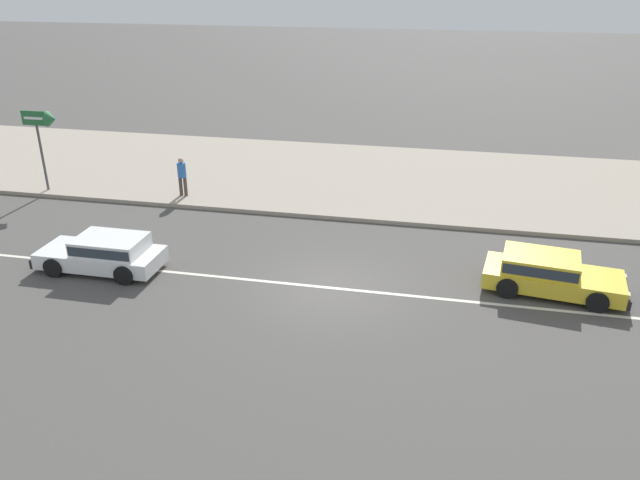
{
  "coord_description": "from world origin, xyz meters",
  "views": [
    {
      "loc": [
        3.02,
        -15.85,
        8.7
      ],
      "look_at": [
        -0.63,
        1.56,
        0.8
      ],
      "focal_mm": 35.0,
      "sensor_mm": 36.0,
      "label": 1
    }
  ],
  "objects_px": {
    "hatchback_yellow_2": "(548,273)",
    "pedestrian_near_clock": "(182,174)",
    "hatchback_white_1": "(104,252)",
    "arrow_signboard": "(47,124)"
  },
  "relations": [
    {
      "from": "hatchback_yellow_2",
      "to": "arrow_signboard",
      "type": "distance_m",
      "value": 19.36
    },
    {
      "from": "hatchback_white_1",
      "to": "pedestrian_near_clock",
      "type": "xyz_separation_m",
      "value": [
        -0.19,
        6.46,
        0.47
      ]
    },
    {
      "from": "hatchback_yellow_2",
      "to": "pedestrian_near_clock",
      "type": "distance_m",
      "value": 14.34
    },
    {
      "from": "hatchback_yellow_2",
      "to": "arrow_signboard",
      "type": "relative_size",
      "value": 1.25
    },
    {
      "from": "hatchback_white_1",
      "to": "hatchback_yellow_2",
      "type": "distance_m",
      "value": 13.27
    },
    {
      "from": "hatchback_white_1",
      "to": "arrow_signboard",
      "type": "height_order",
      "value": "arrow_signboard"
    },
    {
      "from": "hatchback_white_1",
      "to": "arrow_signboard",
      "type": "xyz_separation_m",
      "value": [
        -5.46,
        5.94,
        2.33
      ]
    },
    {
      "from": "arrow_signboard",
      "to": "hatchback_white_1",
      "type": "bearing_deg",
      "value": -47.41
    },
    {
      "from": "hatchback_white_1",
      "to": "pedestrian_near_clock",
      "type": "relative_size",
      "value": 2.47
    },
    {
      "from": "arrow_signboard",
      "to": "pedestrian_near_clock",
      "type": "relative_size",
      "value": 2.11
    }
  ]
}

